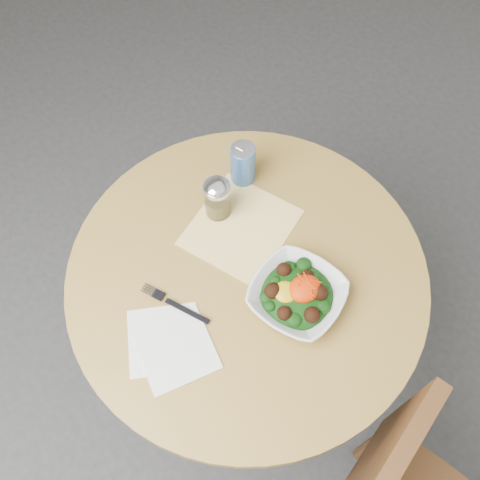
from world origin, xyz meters
The scene contains 8 objects.
ground centered at (0.00, 0.00, 0.00)m, with size 6.00×6.00×0.00m, color #2E2F31.
table centered at (0.00, 0.00, 0.55)m, with size 0.90×0.90×0.75m.
cloth_napkin centered at (0.06, 0.11, 0.75)m, with size 0.26×0.24×0.00m, color orange.
paper_napkins centered at (-0.25, -0.05, 0.75)m, with size 0.22×0.24×0.00m.
salad_bowl centered at (0.05, -0.13, 0.78)m, with size 0.28×0.28×0.08m.
fork centered at (-0.20, 0.03, 0.76)m, with size 0.10×0.18×0.00m.
spice_shaker centered at (0.04, 0.19, 0.81)m, with size 0.07×0.07×0.13m.
beverage_can centered at (0.15, 0.24, 0.81)m, with size 0.07×0.07×0.13m.
Camera 1 is at (-0.34, -0.46, 1.95)m, focal length 40.00 mm.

